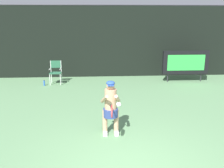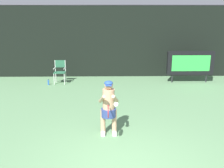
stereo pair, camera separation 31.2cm
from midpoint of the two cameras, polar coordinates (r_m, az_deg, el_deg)
The scene contains 6 objects.
backdrop_screen at distance 12.78m, azimuth -1.53°, elevation 9.78°, with size 18.00×0.12×3.66m.
scoreboard at distance 12.21m, azimuth 16.07°, elevation 4.87°, with size 2.20×0.21×1.50m.
umpire_chair at distance 11.73m, azimuth -13.75°, elevation 2.99°, with size 0.52×0.44×1.08m.
water_bottle at distance 11.63m, azimuth -16.28°, elevation 0.21°, with size 0.07×0.07×0.27m.
tennis_player at distance 6.35m, azimuth -1.73°, elevation -5.13°, with size 0.53×0.61×1.46m.
tennis_racket at distance 5.69m, azimuth -1.65°, elevation -6.35°, with size 0.03×0.60×0.31m.
Camera 1 is at (-0.62, -4.21, 2.98)m, focal length 39.17 mm.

